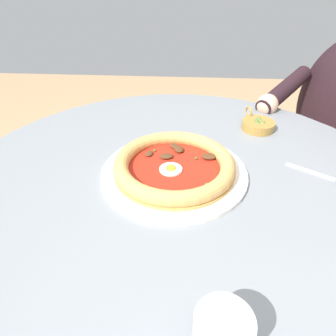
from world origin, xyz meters
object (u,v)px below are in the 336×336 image
Objects in this scene: dining_table at (178,229)px; olive_pan at (258,125)px; diner_person at (326,154)px; pizza_on_plate at (174,167)px.

olive_pan is at bearing -38.89° from dining_table.
olive_pan is 0.10× the size of diner_person.
diner_person is at bearing -54.53° from olive_pan.
olive_pan is (0.24, -0.23, -0.01)m from pizza_on_plate.
dining_table is at bearing 132.38° from diner_person.
dining_table is 0.17m from pizza_on_plate.
diner_person is (0.53, -0.58, -0.08)m from dining_table.
olive_pan reaches higher than dining_table.
pizza_on_plate is at bearing 135.95° from olive_pan.
pizza_on_plate is 0.34m from olive_pan.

